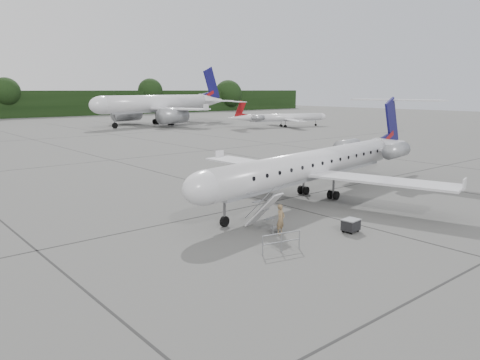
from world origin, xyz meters
TOP-DOWN VIEW (x-y plane):
  - ground at (0.00, 0.00)m, footprint 320.00×320.00m
  - main_regional_jet at (-0.47, 2.92)m, footprint 31.87×25.22m
  - airstair at (-8.66, -0.64)m, footprint 1.20×2.30m
  - passenger at (-8.45, -1.87)m, footprint 0.72×0.57m
  - safety_railing at (-10.62, -4.10)m, footprint 2.16×0.58m
  - baggage_cart at (-5.05, -4.25)m, footprint 1.02×0.86m
  - bg_narrowbody at (29.26, 77.46)m, footprint 44.14×35.90m
  - bg_regional_right at (48.75, 53.95)m, footprint 26.42×22.46m

SIDE VIEW (x-z plane):
  - ground at x=0.00m, z-range 0.00..0.00m
  - baggage_cart at x=-5.05m, z-range 0.00..0.83m
  - safety_railing at x=-10.62m, z-range 0.00..1.00m
  - passenger at x=-8.45m, z-range 0.00..1.74m
  - airstair at x=-8.66m, z-range 0.00..2.32m
  - bg_regional_right at x=48.75m, z-range 0.00..5.89m
  - main_regional_jet at x=-0.47m, z-range 0.00..7.40m
  - bg_narrowbody at x=29.26m, z-range 0.00..13.97m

